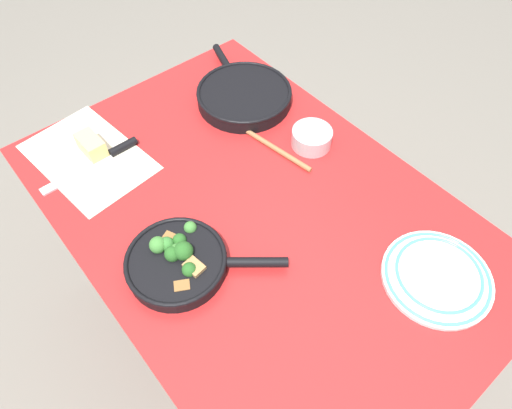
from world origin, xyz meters
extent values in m
plane|color=slate|center=(0.00, 0.00, 0.00)|extent=(14.00, 14.00, 0.00)
cube|color=red|center=(0.00, 0.00, 0.72)|extent=(1.30, 0.87, 0.03)
cylinder|color=#BCBCC1|center=(-0.59, -0.38, 0.35)|extent=(0.05, 0.05, 0.70)
cylinder|color=#BCBCC1|center=(0.59, -0.38, 0.35)|extent=(0.05, 0.05, 0.70)
cylinder|color=#BCBCC1|center=(0.59, 0.38, 0.35)|extent=(0.05, 0.05, 0.70)
cylinder|color=black|center=(-0.01, 0.26, 0.75)|extent=(0.24, 0.24, 0.04)
torus|color=black|center=(-0.01, 0.26, 0.77)|extent=(0.24, 0.24, 0.01)
cylinder|color=black|center=(-0.14, 0.11, 0.76)|extent=(0.11, 0.13, 0.02)
cylinder|color=#357027|center=(0.04, 0.27, 0.75)|extent=(0.01, 0.01, 0.02)
sphere|color=#428438|center=(0.04, 0.27, 0.78)|extent=(0.04, 0.04, 0.04)
cylinder|color=#205218|center=(0.02, 0.22, 0.75)|extent=(0.01, 0.01, 0.02)
sphere|color=#286023|center=(0.02, 0.22, 0.77)|extent=(0.03, 0.03, 0.03)
cylinder|color=#357027|center=(0.00, 0.24, 0.75)|extent=(0.01, 0.01, 0.02)
sphere|color=#428438|center=(0.00, 0.24, 0.78)|extent=(0.04, 0.04, 0.04)
cylinder|color=#205218|center=(-0.06, 0.25, 0.75)|extent=(0.01, 0.01, 0.02)
sphere|color=#286023|center=(-0.06, 0.25, 0.77)|extent=(0.04, 0.04, 0.04)
cylinder|color=#205218|center=(-0.01, 0.23, 0.76)|extent=(0.02, 0.02, 0.03)
sphere|color=#286023|center=(-0.01, 0.23, 0.78)|extent=(0.05, 0.05, 0.05)
cylinder|color=#205218|center=(0.00, 0.26, 0.75)|extent=(0.01, 0.01, 0.02)
sphere|color=#286023|center=(0.00, 0.26, 0.78)|extent=(0.04, 0.04, 0.04)
cylinder|color=#2C6823|center=(0.00, 0.25, 0.75)|extent=(0.01, 0.01, 0.02)
sphere|color=#387A33|center=(0.00, 0.25, 0.78)|extent=(0.04, 0.04, 0.04)
cylinder|color=#2C6823|center=(0.03, 0.25, 0.75)|extent=(0.01, 0.01, 0.02)
sphere|color=#387A33|center=(0.03, 0.25, 0.78)|extent=(0.04, 0.04, 0.04)
cylinder|color=#357027|center=(0.04, 0.18, 0.75)|extent=(0.01, 0.01, 0.02)
sphere|color=#428438|center=(0.04, 0.18, 0.77)|extent=(0.03, 0.03, 0.03)
cube|color=olive|center=(-0.08, 0.28, 0.76)|extent=(0.04, 0.04, 0.03)
cube|color=#AD7F4C|center=(-0.06, 0.24, 0.76)|extent=(0.05, 0.04, 0.04)
cube|color=olive|center=(0.05, 0.24, 0.76)|extent=(0.04, 0.05, 0.03)
cylinder|color=black|center=(0.35, -0.25, 0.75)|extent=(0.30, 0.30, 0.04)
torus|color=black|center=(0.35, -0.25, 0.78)|extent=(0.30, 0.30, 0.01)
cylinder|color=black|center=(0.55, -0.31, 0.76)|extent=(0.13, 0.06, 0.02)
cylinder|color=#EAD170|center=(0.35, -0.25, 0.75)|extent=(0.24, 0.24, 0.02)
cylinder|color=#996B42|center=(0.14, -0.18, 0.74)|extent=(0.29, 0.06, 0.02)
ellipsoid|color=#996B42|center=(0.31, -0.15, 0.74)|extent=(0.07, 0.05, 0.02)
cube|color=silver|center=(0.46, 0.25, 0.73)|extent=(0.41, 0.29, 0.00)
cube|color=silver|center=(0.41, 0.31, 0.74)|extent=(0.03, 0.21, 0.01)
cylinder|color=black|center=(0.42, 0.16, 0.75)|extent=(0.02, 0.09, 0.02)
cube|color=#EFD67A|center=(0.46, 0.23, 0.76)|extent=(0.10, 0.05, 0.06)
cylinder|color=white|center=(-0.43, -0.19, 0.74)|extent=(0.26, 0.26, 0.01)
torus|color=#4C9EB7|center=(-0.43, -0.19, 0.75)|extent=(0.25, 0.25, 0.01)
cylinder|color=white|center=(-0.43, -0.19, 0.75)|extent=(0.21, 0.21, 0.01)
torus|color=#4C9EB7|center=(-0.43, -0.19, 0.76)|extent=(0.20, 0.20, 0.01)
cylinder|color=#B7B7BC|center=(0.08, -0.28, 0.76)|extent=(0.12, 0.12, 0.05)
camera|label=1|loc=(-0.55, 0.46, 1.70)|focal=32.00mm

